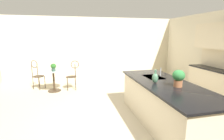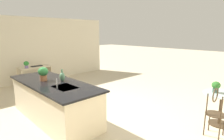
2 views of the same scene
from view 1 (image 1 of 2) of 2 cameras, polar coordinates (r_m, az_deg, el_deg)
ground_plane at (r=4.04m, az=3.58°, el=-16.61°), size 40.00×40.00×0.00m
wall_left_window at (r=7.76m, az=-5.55°, el=7.30°), size 0.12×7.80×2.70m
kitchen_island at (r=3.92m, az=17.16°, el=-10.57°), size 2.80×1.06×0.92m
bistro_table at (r=6.21m, az=-18.99°, el=-2.75°), size 0.80×0.80×0.74m
chair_near_window at (r=6.22m, az=-13.07°, el=-1.21°), size 0.38×0.48×1.04m
chair_by_island at (r=6.71m, az=-23.88°, el=-0.98°), size 0.52×0.52×1.04m
sink_faucet at (r=4.30m, az=16.00°, el=-0.68°), size 0.02×0.02×0.22m
potted_plant_on_table at (r=5.99m, az=-19.08°, el=1.03°), size 0.18×0.18×0.26m
potted_plant_counter_near at (r=3.54m, az=21.43°, el=-2.25°), size 0.24×0.24×0.34m
vase_on_counter at (r=3.69m, az=14.28°, el=-2.57°), size 0.13×0.13×0.29m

